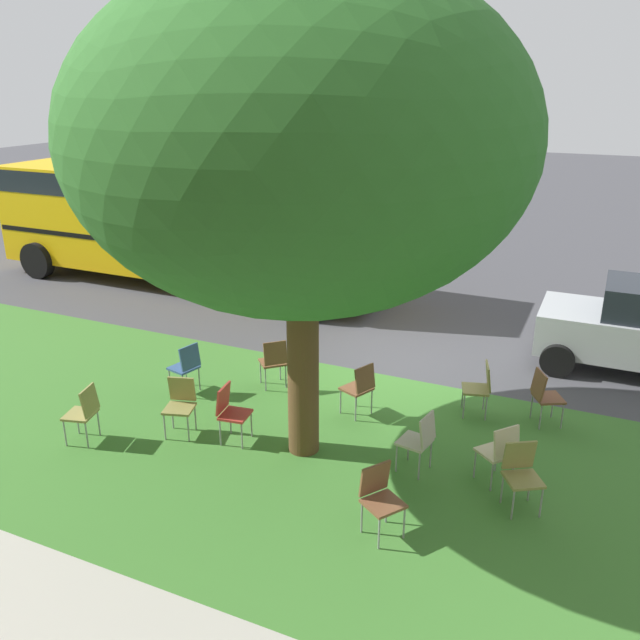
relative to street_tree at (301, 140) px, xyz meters
The scene contains 16 objects.
ground 5.33m from the street_tree, 95.71° to the right, with size 80.00×80.00×0.00m, color #424247.
grass_verge 4.35m from the street_tree, 157.66° to the left, with size 48.00×6.00×0.01m, color #3D752D.
street_tree is the anchor object (origin of this frame).
chair_0 4.27m from the street_tree, ahead, with size 0.52×0.52×0.88m.
chair_1 4.36m from the street_tree, 50.25° to the right, with size 0.59×0.59×0.88m.
chair_2 4.88m from the street_tree, behind, with size 0.57×0.57×0.88m.
chair_3 4.34m from the street_tree, 141.10° to the left, with size 0.58×0.58×0.88m.
chair_4 4.82m from the street_tree, 134.97° to the right, with size 0.52×0.51×0.88m.
chair_5 4.69m from the street_tree, 17.73° to the right, with size 0.51×0.50×0.88m.
chair_6 4.99m from the street_tree, 20.49° to the left, with size 0.51×0.51×0.88m.
chair_7 5.35m from the street_tree, 144.08° to the right, with size 0.57×0.56×0.88m.
chair_8 4.17m from the street_tree, behind, with size 0.49×0.48×0.88m.
chair_9 3.97m from the street_tree, 11.61° to the left, with size 0.47×0.47×0.88m.
chair_10 4.04m from the street_tree, 105.80° to the right, with size 0.55×0.54×0.88m.
chair_11 4.69m from the street_tree, behind, with size 0.59×0.58×0.88m.
school_bus 9.10m from the street_tree, 44.60° to the right, with size 10.40×2.80×2.88m.
Camera 1 is at (-3.31, 10.50, 5.06)m, focal length 36.82 mm.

